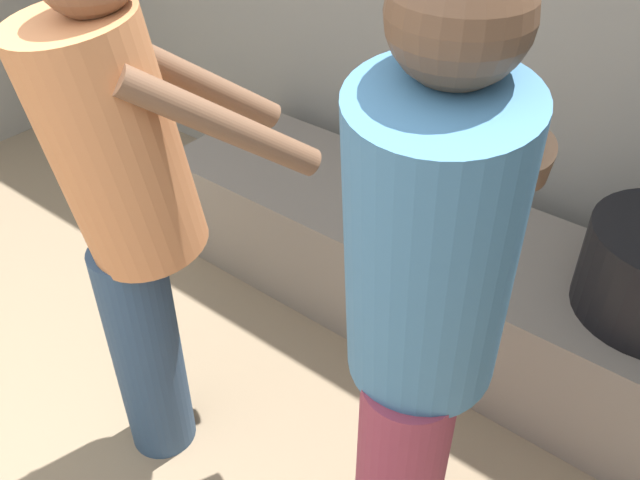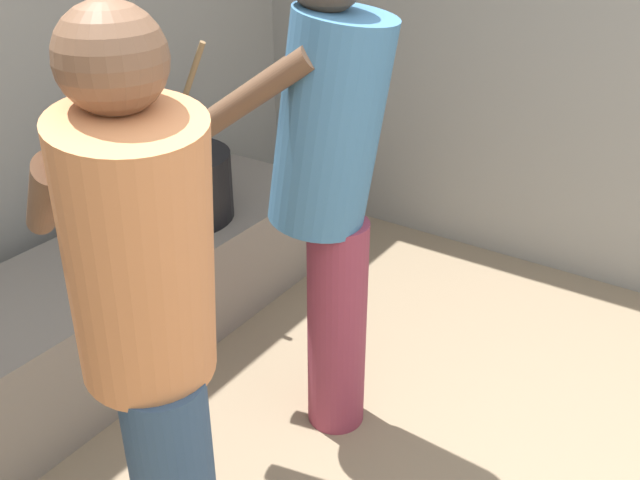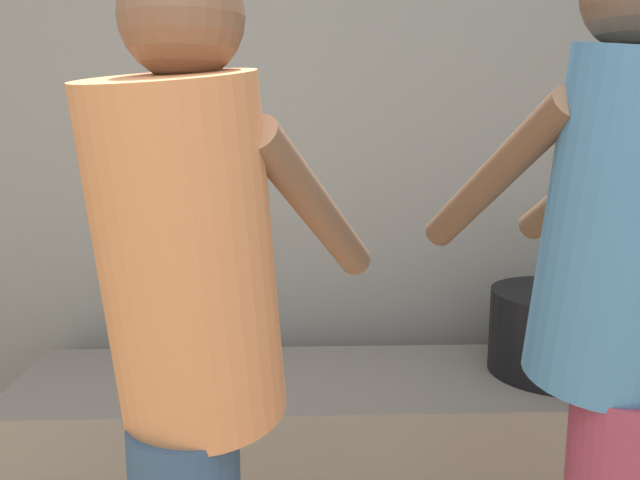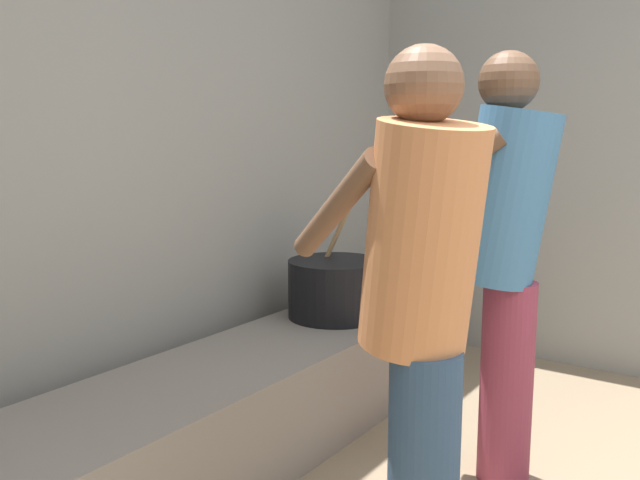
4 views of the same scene
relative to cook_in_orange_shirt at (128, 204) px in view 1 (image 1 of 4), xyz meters
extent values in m
cube|color=slate|center=(0.51, 0.98, -0.67)|extent=(2.52, 0.60, 0.44)
cylinder|color=navy|center=(-0.02, -0.03, -0.51)|extent=(0.20, 0.20, 0.75)
cylinder|color=#D17F4C|center=(0.00, 0.00, 0.17)|extent=(0.44, 0.48, 0.65)
cylinder|color=brown|center=(0.22, 0.14, 0.23)|extent=(0.28, 0.44, 0.35)
cylinder|color=brown|center=(-0.01, 0.26, 0.23)|extent=(0.28, 0.44, 0.35)
cylinder|color=teal|center=(0.80, 0.06, 0.21)|extent=(0.40, 0.46, 0.67)
sphere|color=brown|center=(0.80, 0.07, 0.63)|extent=(0.22, 0.22, 0.22)
cylinder|color=brown|center=(0.86, 0.33, 0.28)|extent=(0.21, 0.48, 0.36)
cylinder|color=brown|center=(0.60, 0.24, 0.28)|extent=(0.21, 0.48, 0.36)
camera|label=1|loc=(1.23, -0.79, 0.95)|focal=38.19mm
camera|label=2|loc=(-0.83, -1.00, 0.87)|focal=39.24mm
camera|label=3|loc=(0.19, -1.13, 0.40)|focal=37.02mm
camera|label=4|loc=(-1.62, -0.79, 0.45)|focal=38.00mm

